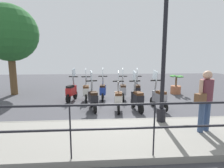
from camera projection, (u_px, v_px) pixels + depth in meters
ground_plane at (124, 105)px, 7.62m from camera, size 28.00×28.00×0.00m
promenade_walkway at (141, 135)px, 4.51m from camera, size 2.20×20.00×0.15m
fence_railing at (154, 119)px, 3.35m from camera, size 0.04×16.03×1.07m
lamp_post_near at (164, 58)px, 5.00m from camera, size 0.26×0.90×4.29m
pedestrian_with_bag at (205, 97)px, 4.43m from camera, size 0.46×0.61×1.59m
tree_large at (9, 34)px, 9.24m from camera, size 2.97×2.97×4.81m
potted_palm at (176, 86)px, 9.88m from camera, size 1.06×0.66×1.05m
scooter_near_0 at (159, 97)px, 6.94m from camera, size 1.22×0.51×1.54m
scooter_near_1 at (137, 98)px, 6.76m from camera, size 1.23×0.46×1.54m
scooter_near_2 at (118, 99)px, 6.72m from camera, size 1.23×0.44×1.54m
scooter_near_3 at (93, 98)px, 6.81m from camera, size 1.22×0.49×1.54m
scooter_far_0 at (137, 90)px, 8.46m from camera, size 1.23×0.47×1.54m
scooter_far_1 at (123, 90)px, 8.48m from camera, size 1.23×0.44×1.54m
scooter_far_2 at (103, 90)px, 8.46m from camera, size 1.23×0.44×1.54m
scooter_far_3 at (86, 91)px, 8.25m from camera, size 1.23×0.44×1.54m
scooter_far_4 at (72, 91)px, 8.27m from camera, size 1.21×0.52×1.54m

